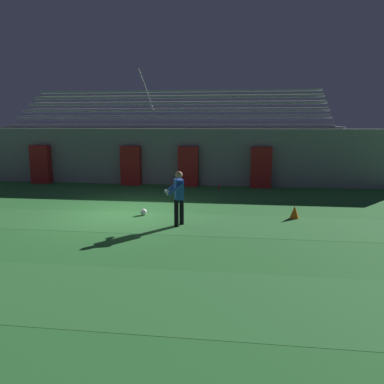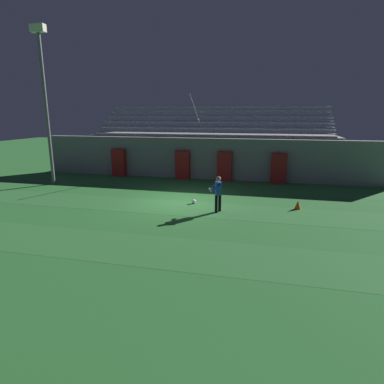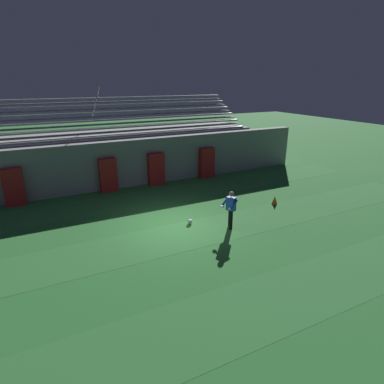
{
  "view_description": "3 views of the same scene",
  "coord_description": "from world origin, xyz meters",
  "px_view_note": "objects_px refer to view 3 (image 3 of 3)",
  "views": [
    {
      "loc": [
        3.94,
        -12.15,
        3.09
      ],
      "look_at": [
        2.52,
        -1.03,
        1.01
      ],
      "focal_mm": 35.0,
      "sensor_mm": 36.0,
      "label": 1
    },
    {
      "loc": [
        4.27,
        -15.28,
        4.36
      ],
      "look_at": [
        0.89,
        -1.1,
        0.84
      ],
      "focal_mm": 30.0,
      "sensor_mm": 36.0,
      "label": 2
    },
    {
      "loc": [
        -5.05,
        -11.89,
        6.14
      ],
      "look_at": [
        0.5,
        -0.82,
        1.78
      ],
      "focal_mm": 30.0,
      "sensor_mm": 36.0,
      "label": 3
    }
  ],
  "objects_px": {
    "goalkeeper": "(231,207)",
    "padding_pillar_far_right": "(207,163)",
    "padding_pillar_far_left": "(14,187)",
    "soccer_ball": "(190,222)",
    "traffic_cone": "(275,200)",
    "padding_pillar_gate_right": "(156,169)",
    "padding_pillar_gate_left": "(108,175)",
    "water_bottle": "(185,183)"
  },
  "relations": [
    {
      "from": "traffic_cone",
      "to": "soccer_ball",
      "type": "bearing_deg",
      "value": -177.67
    },
    {
      "from": "soccer_ball",
      "to": "padding_pillar_far_right",
      "type": "bearing_deg",
      "value": 55.15
    },
    {
      "from": "padding_pillar_gate_right",
      "to": "padding_pillar_far_right",
      "type": "height_order",
      "value": "same"
    },
    {
      "from": "goalkeeper",
      "to": "water_bottle",
      "type": "distance_m",
      "value": 6.52
    },
    {
      "from": "padding_pillar_far_left",
      "to": "soccer_ball",
      "type": "height_order",
      "value": "padding_pillar_far_left"
    },
    {
      "from": "water_bottle",
      "to": "padding_pillar_far_right",
      "type": "bearing_deg",
      "value": 22.36
    },
    {
      "from": "padding_pillar_far_right",
      "to": "padding_pillar_gate_right",
      "type": "bearing_deg",
      "value": 180.0
    },
    {
      "from": "padding_pillar_far_right",
      "to": "soccer_ball",
      "type": "height_order",
      "value": "padding_pillar_far_right"
    },
    {
      "from": "padding_pillar_far_right",
      "to": "water_bottle",
      "type": "bearing_deg",
      "value": -157.64
    },
    {
      "from": "padding_pillar_far_right",
      "to": "padding_pillar_far_left",
      "type": "bearing_deg",
      "value": 180.0
    },
    {
      "from": "goalkeeper",
      "to": "padding_pillar_gate_right",
      "type": "bearing_deg",
      "value": 95.47
    },
    {
      "from": "padding_pillar_far_right",
      "to": "goalkeeper",
      "type": "relative_size",
      "value": 1.17
    },
    {
      "from": "padding_pillar_far_right",
      "to": "traffic_cone",
      "type": "height_order",
      "value": "padding_pillar_far_right"
    },
    {
      "from": "padding_pillar_gate_left",
      "to": "padding_pillar_far_left",
      "type": "relative_size",
      "value": 1.0
    },
    {
      "from": "padding_pillar_gate_right",
      "to": "traffic_cone",
      "type": "distance_m",
      "value": 7.32
    },
    {
      "from": "padding_pillar_gate_left",
      "to": "water_bottle",
      "type": "height_order",
      "value": "padding_pillar_gate_left"
    },
    {
      "from": "padding_pillar_far_left",
      "to": "traffic_cone",
      "type": "relative_size",
      "value": 4.64
    },
    {
      "from": "padding_pillar_far_right",
      "to": "goalkeeper",
      "type": "bearing_deg",
      "value": -111.47
    },
    {
      "from": "goalkeeper",
      "to": "padding_pillar_far_right",
      "type": "bearing_deg",
      "value": 68.53
    },
    {
      "from": "soccer_ball",
      "to": "traffic_cone",
      "type": "relative_size",
      "value": 0.52
    },
    {
      "from": "padding_pillar_gate_right",
      "to": "padding_pillar_far_right",
      "type": "xyz_separation_m",
      "value": [
        3.52,
        0.0,
        0.0
      ]
    },
    {
      "from": "padding_pillar_far_right",
      "to": "traffic_cone",
      "type": "xyz_separation_m",
      "value": [
        0.79,
        -5.86,
        -0.76
      ]
    },
    {
      "from": "padding_pillar_far_right",
      "to": "traffic_cone",
      "type": "distance_m",
      "value": 5.97
    },
    {
      "from": "padding_pillar_gate_right",
      "to": "padding_pillar_far_left",
      "type": "height_order",
      "value": "same"
    },
    {
      "from": "padding_pillar_gate_right",
      "to": "traffic_cone",
      "type": "xyz_separation_m",
      "value": [
        4.32,
        -5.86,
        -0.76
      ]
    },
    {
      "from": "padding_pillar_gate_right",
      "to": "water_bottle",
      "type": "distance_m",
      "value": 1.96
    },
    {
      "from": "padding_pillar_gate_right",
      "to": "soccer_ball",
      "type": "relative_size",
      "value": 8.86
    },
    {
      "from": "padding_pillar_far_left",
      "to": "water_bottle",
      "type": "distance_m",
      "value": 9.33
    },
    {
      "from": "padding_pillar_far_left",
      "to": "traffic_cone",
      "type": "distance_m",
      "value": 13.38
    },
    {
      "from": "padding_pillar_gate_left",
      "to": "padding_pillar_far_right",
      "type": "relative_size",
      "value": 1.0
    },
    {
      "from": "traffic_cone",
      "to": "water_bottle",
      "type": "relative_size",
      "value": 1.75
    },
    {
      "from": "goalkeeper",
      "to": "traffic_cone",
      "type": "distance_m",
      "value": 3.94
    },
    {
      "from": "traffic_cone",
      "to": "padding_pillar_gate_left",
      "type": "bearing_deg",
      "value": 140.89
    },
    {
      "from": "soccer_ball",
      "to": "water_bottle",
      "type": "distance_m",
      "value": 5.73
    },
    {
      "from": "padding_pillar_gate_left",
      "to": "goalkeeper",
      "type": "relative_size",
      "value": 1.17
    },
    {
      "from": "padding_pillar_far_left",
      "to": "soccer_ball",
      "type": "distance_m",
      "value": 9.29
    },
    {
      "from": "padding_pillar_gate_right",
      "to": "soccer_ball",
      "type": "height_order",
      "value": "padding_pillar_gate_right"
    },
    {
      "from": "padding_pillar_gate_right",
      "to": "padding_pillar_far_left",
      "type": "bearing_deg",
      "value": 180.0
    },
    {
      "from": "padding_pillar_far_left",
      "to": "traffic_cone",
      "type": "bearing_deg",
      "value": -26.04
    },
    {
      "from": "padding_pillar_far_right",
      "to": "padding_pillar_gate_left",
      "type": "bearing_deg",
      "value": 180.0
    },
    {
      "from": "padding_pillar_gate_right",
      "to": "padding_pillar_far_right",
      "type": "bearing_deg",
      "value": 0.0
    },
    {
      "from": "goalkeeper",
      "to": "traffic_cone",
      "type": "bearing_deg",
      "value": 20.33
    }
  ]
}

